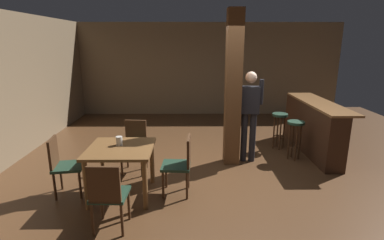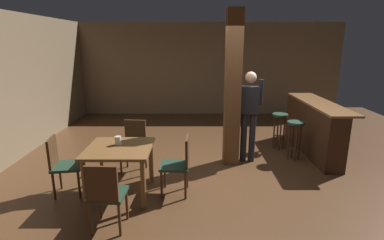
% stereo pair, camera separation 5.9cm
% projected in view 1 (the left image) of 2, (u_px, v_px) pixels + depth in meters
% --- Properties ---
extents(ground_plane, '(10.80, 10.80, 0.00)m').
position_uv_depth(ground_plane, '(225.00, 173.00, 5.27)').
color(ground_plane, '#4C301C').
extents(wall_back, '(8.00, 0.10, 2.80)m').
position_uv_depth(wall_back, '(209.00, 69.00, 9.26)').
color(wall_back, '#756047').
rests_on(wall_back, ground_plane).
extents(pillar, '(0.28, 0.28, 2.80)m').
position_uv_depth(pillar, '(233.00, 90.00, 5.39)').
color(pillar, brown).
rests_on(pillar, ground_plane).
extents(dining_table, '(0.94, 0.94, 0.76)m').
position_uv_depth(dining_table, '(121.00, 156.00, 4.37)').
color(dining_table, brown).
rests_on(dining_table, ground_plane).
extents(chair_south, '(0.43, 0.43, 0.89)m').
position_uv_depth(chair_south, '(108.00, 193.00, 3.53)').
color(chair_south, '#1E3828').
rests_on(chair_south, ground_plane).
extents(chair_east, '(0.44, 0.44, 0.89)m').
position_uv_depth(chair_east, '(181.00, 162.00, 4.45)').
color(chair_east, '#1E3828').
rests_on(chair_east, ground_plane).
extents(chair_north, '(0.46, 0.46, 0.89)m').
position_uv_depth(chair_north, '(135.00, 143.00, 5.27)').
color(chair_north, '#1E3828').
rests_on(chair_north, ground_plane).
extents(chair_west, '(0.48, 0.48, 0.89)m').
position_uv_depth(chair_west, '(63.00, 163.00, 4.41)').
color(chair_west, '#1E3828').
rests_on(chair_west, ground_plane).
extents(napkin_cup, '(0.10, 0.10, 0.13)m').
position_uv_depth(napkin_cup, '(119.00, 141.00, 4.42)').
color(napkin_cup, beige).
rests_on(napkin_cup, dining_table).
extents(standing_person, '(0.47, 0.24, 1.72)m').
position_uv_depth(standing_person, '(250.00, 110.00, 5.57)').
color(standing_person, black).
rests_on(standing_person, ground_plane).
extents(bar_counter, '(0.56, 2.31, 1.05)m').
position_uv_depth(bar_counter, '(312.00, 127.00, 6.20)').
color(bar_counter, brown).
rests_on(bar_counter, ground_plane).
extents(bar_stool_near, '(0.32, 0.32, 0.77)m').
position_uv_depth(bar_stool_near, '(295.00, 132.00, 5.76)').
color(bar_stool_near, '#1E3828').
rests_on(bar_stool_near, ground_plane).
extents(bar_stool_mid, '(0.32, 0.32, 0.77)m').
position_uv_depth(bar_stool_mid, '(279.00, 123.00, 6.34)').
color(bar_stool_mid, '#1E3828').
rests_on(bar_stool_mid, ground_plane).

